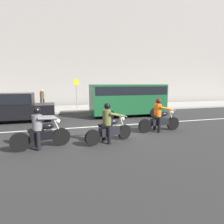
{
  "coord_description": "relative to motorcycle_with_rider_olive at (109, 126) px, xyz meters",
  "views": [
    {
      "loc": [
        -2.76,
        -9.15,
        2.35
      ],
      "look_at": [
        -0.29,
        -0.57,
        0.99
      ],
      "focal_mm": 31.11,
      "sensor_mm": 36.0,
      "label": 1
    }
  ],
  "objects": [
    {
      "name": "motorcycle_with_rider_olive",
      "position": [
        0.0,
        0.0,
        0.0
      ],
      "size": [
        2.06,
        0.94,
        1.58
      ],
      "color": "black",
      "rests_on": "ground_plane"
    },
    {
      "name": "motorcycle_with_rider_gray",
      "position": [
        -2.54,
        -0.02,
        -0.02
      ],
      "size": [
        2.05,
        0.78,
        1.51
      ],
      "color": "black",
      "rests_on": "ground_plane"
    },
    {
      "name": "parked_van_forest_green",
      "position": [
        2.86,
        5.53,
        0.65
      ],
      "size": [
        5.15,
        1.96,
        2.22
      ],
      "color": "#164C28",
      "rests_on": "ground_plane"
    },
    {
      "name": "motorcycle_with_rider_orange_stripe",
      "position": [
        2.8,
        1.03,
        0.01
      ],
      "size": [
        2.23,
        0.7,
        1.61
      ],
      "color": "black",
      "rests_on": "ground_plane"
    },
    {
      "name": "street_sign_post",
      "position": [
        -0.27,
        9.67,
        1.01
      ],
      "size": [
        0.44,
        0.08,
        2.5
      ],
      "color": "gray",
      "rests_on": "sidewalk_slab"
    },
    {
      "name": "lane_marking_stripe",
      "position": [
        0.11,
        2.85,
        -0.64
      ],
      "size": [
        18.0,
        0.14,
        0.01
      ],
      "primitive_type": "cube",
      "color": "silver",
      "rests_on": "ground_plane"
    },
    {
      "name": "pedestrian_bystander",
      "position": [
        -3.07,
        9.68,
        0.48
      ],
      "size": [
        0.34,
        0.34,
        1.68
      ],
      "color": "black",
      "rests_on": "sidewalk_slab"
    },
    {
      "name": "parked_sedan_black",
      "position": [
        -4.39,
        5.47,
        0.24
      ],
      "size": [
        4.44,
        1.82,
        1.72
      ],
      "color": "black",
      "rests_on": "ground_plane"
    },
    {
      "name": "ground_plane",
      "position": [
        0.81,
        1.95,
        -0.64
      ],
      "size": [
        80.0,
        80.0,
        0.0
      ],
      "primitive_type": "plane",
      "color": "#272727"
    },
    {
      "name": "sidewalk_slab",
      "position": [
        0.81,
        9.95,
        -0.57
      ],
      "size": [
        40.0,
        4.4,
        0.14
      ],
      "primitive_type": "cube",
      "color": "#99968E",
      "rests_on": "ground_plane"
    },
    {
      "name": "building_facade",
      "position": [
        0.81,
        13.35,
        5.64
      ],
      "size": [
        40.0,
        1.4,
        12.57
      ],
      "primitive_type": "cube",
      "color": "gray",
      "rests_on": "ground_plane"
    }
  ]
}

